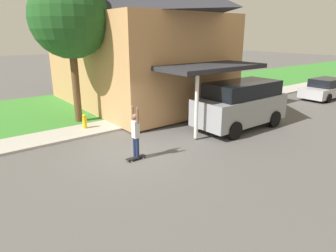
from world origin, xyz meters
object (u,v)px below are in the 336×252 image
at_px(skateboard, 136,158).
at_px(suv_parked, 241,104).
at_px(car_down_street, 326,89).
at_px(skateboarder, 136,133).
at_px(fire_hydrant, 85,121).
at_px(lawn_tree_near, 70,19).

bearing_deg(skateboard, suv_parked, 92.21).
height_order(car_down_street, skateboarder, skateboarder).
bearing_deg(fire_hydrant, suv_parked, 55.30).
relative_size(car_down_street, fire_hydrant, 6.65).
xyz_separation_m(skateboarder, skateboard, (0.07, -0.07, -0.92)).
bearing_deg(lawn_tree_near, skateboarder, -1.61).
distance_m(suv_parked, skateboarder, 5.96).
bearing_deg(suv_parked, skateboarder, -88.43).
distance_m(car_down_street, fire_hydrant, 16.70).
relative_size(suv_parked, skateboard, 6.18).
height_order(car_down_street, skateboard, car_down_street).
bearing_deg(skateboard, lawn_tree_near, 177.76).
xyz_separation_m(lawn_tree_near, car_down_street, (4.84, 16.07, -4.35)).
height_order(skateboarder, skateboard, skateboarder).
xyz_separation_m(car_down_street, skateboard, (0.99, -16.30, -0.59)).
height_order(skateboard, fire_hydrant, fire_hydrant).
bearing_deg(lawn_tree_near, car_down_street, 73.25).
bearing_deg(skateboard, skateboarder, 136.09).
distance_m(skateboard, fire_hydrant, 4.44).
xyz_separation_m(car_down_street, fire_hydrant, (-3.44, -16.34, -0.24)).
relative_size(lawn_tree_near, skateboard, 8.91).
bearing_deg(skateboard, fire_hydrant, -179.50).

